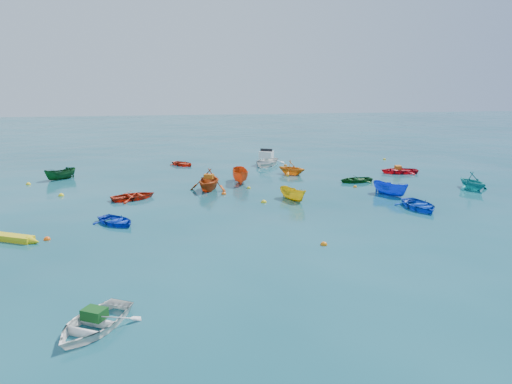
{
  "coord_description": "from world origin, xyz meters",
  "views": [
    {
      "loc": [
        -5.29,
        -27.92,
        8.21
      ],
      "look_at": [
        0.0,
        5.0,
        0.4
      ],
      "focal_mm": 35.0,
      "sensor_mm": 36.0,
      "label": 1
    }
  ],
  "objects": [
    {
      "name": "dinghy_red_nw",
      "position": [
        -8.3,
        5.91,
        0.0
      ],
      "size": [
        3.61,
        3.16,
        0.62
      ],
      "primitive_type": "imported",
      "rotation": [
        0.0,
        0.0,
        1.98
      ],
      "color": "red",
      "rests_on": "ground"
    },
    {
      "name": "dinghy_blue_sw",
      "position": [
        -8.81,
        0.09,
        0.0
      ],
      "size": [
        3.25,
        3.35,
        0.57
      ],
      "primitive_type": "imported",
      "rotation": [
        0.0,
        0.0,
        0.7
      ],
      "color": "#0E30B8",
      "rests_on": "ground"
    },
    {
      "name": "dinghy_red_ne",
      "position": [
        13.61,
        11.87,
        0.0
      ],
      "size": [
        3.45,
        2.69,
        0.65
      ],
      "primitive_type": "imported",
      "rotation": [
        0.0,
        0.0,
        -1.72
      ],
      "color": "red",
      "rests_on": "ground"
    },
    {
      "name": "kayak_yellow",
      "position": [
        -14.15,
        -1.89,
        0.0
      ],
      "size": [
        3.88,
        2.37,
        0.41
      ],
      "primitive_type": null,
      "rotation": [
        0.0,
        0.0,
        1.1
      ],
      "color": "yellow",
      "rests_on": "ground"
    },
    {
      "name": "tarp_orange_b",
      "position": [
        13.51,
        11.89,
        0.48
      ],
      "size": [
        0.58,
        0.71,
        0.31
      ],
      "primitive_type": "cube",
      "rotation": [
        0.0,
        0.0,
        -1.72
      ],
      "color": "#D26215",
      "rests_on": "dinghy_red_ne"
    },
    {
      "name": "buoy_ye_b",
      "position": [
        -16.68,
        11.95,
        0.0
      ],
      "size": [
        0.36,
        0.36,
        0.36
      ],
      "primitive_type": "sphere",
      "color": "yellow",
      "rests_on": "ground"
    },
    {
      "name": "buoy_ye_e",
      "position": [
        15.22,
        18.69,
        0.0
      ],
      "size": [
        0.3,
        0.3,
        0.3
      ],
      "primitive_type": "sphere",
      "color": "yellow",
      "rests_on": "ground"
    },
    {
      "name": "buoy_ye_c",
      "position": [
        -0.08,
        7.93,
        0.0
      ],
      "size": [
        0.3,
        0.3,
        0.3
      ],
      "primitive_type": "sphere",
      "color": "gold",
      "rests_on": "ground"
    },
    {
      "name": "dinghy_red_far",
      "position": [
        -4.76,
        18.6,
        0.0
      ],
      "size": [
        2.99,
        3.11,
        0.53
      ],
      "primitive_type": "imported",
      "rotation": [
        0.0,
        0.0,
        0.66
      ],
      "color": "red",
      "rests_on": "ground"
    },
    {
      "name": "sampan_blue_far",
      "position": [
        9.45,
        4.28,
        0.0
      ],
      "size": [
        2.38,
        2.91,
        1.08
      ],
      "primitive_type": "imported",
      "rotation": [
        0.0,
        0.0,
        0.57
      ],
      "color": "blue",
      "rests_on": "ground"
    },
    {
      "name": "dinghy_cyan_se",
      "position": [
        16.24,
        5.11,
        0.0
      ],
      "size": [
        2.62,
        2.92,
        1.37
      ],
      "primitive_type": "imported",
      "rotation": [
        0.0,
        0.0,
        0.15
      ],
      "color": "teal",
      "rests_on": "ground"
    },
    {
      "name": "buoy_or_b",
      "position": [
        1.77,
        -5.26,
        0.0
      ],
      "size": [
        0.35,
        0.35,
        0.35
      ],
      "primitive_type": "sphere",
      "color": "orange",
      "rests_on": "ground"
    },
    {
      "name": "dinghy_white_near",
      "position": [
        -8.22,
        -12.2,
        0.0
      ],
      "size": [
        3.64,
        4.0,
        0.68
      ],
      "primitive_type": "imported",
      "rotation": [
        0.0,
        0.0,
        -0.51
      ],
      "color": "white",
      "rests_on": "ground"
    },
    {
      "name": "tarp_orange_a",
      "position": [
        -3.02,
        7.94,
        1.01
      ],
      "size": [
        0.82,
        0.72,
        0.33
      ],
      "primitive_type": "cube",
      "rotation": [
        0.0,
        0.0,
        -0.37
      ],
      "color": "#C86714",
      "rests_on": "dinghy_orange_w"
    },
    {
      "name": "sampan_orange_n",
      "position": [
        -0.41,
        10.07,
        0.0
      ],
      "size": [
        1.46,
        3.36,
        1.27
      ],
      "primitive_type": "imported",
      "rotation": [
        0.0,
        0.0,
        -0.07
      ],
      "color": "#D84C14",
      "rests_on": "ground"
    },
    {
      "name": "dinghy_green_e",
      "position": [
        8.63,
        8.96,
        0.0
      ],
      "size": [
        2.91,
        2.25,
        0.56
      ],
      "primitive_type": "imported",
      "rotation": [
        0.0,
        0.0,
        -1.44
      ],
      "color": "#114919",
      "rests_on": "ground"
    },
    {
      "name": "sampan_green_far",
      "position": [
        -14.64,
        13.63,
        0.0
      ],
      "size": [
        2.68,
        2.42,
        1.02
      ],
      "primitive_type": "imported",
      "rotation": [
        0.0,
        0.0,
        -0.9
      ],
      "color": "#10481C",
      "rests_on": "ground"
    },
    {
      "name": "buoy_ye_a",
      "position": [
        0.29,
        3.58,
        0.0
      ],
      "size": [
        0.38,
        0.38,
        0.38
      ],
      "primitive_type": "sphere",
      "color": "yellow",
      "rests_on": "ground"
    },
    {
      "name": "buoy_or_a",
      "position": [
        -12.01,
        -2.23,
        0.0
      ],
      "size": [
        0.35,
        0.35,
        0.35
      ],
      "primitive_type": "sphere",
      "color": "#FF570D",
      "rests_on": "ground"
    },
    {
      "name": "ground",
      "position": [
        0.0,
        0.0,
        0.0
      ],
      "size": [
        160.0,
        160.0,
        0.0
      ],
      "primitive_type": "plane",
      "color": "#0A4049",
      "rests_on": "ground"
    },
    {
      "name": "dinghy_orange_w",
      "position": [
        -3.04,
        7.89,
        0.0
      ],
      "size": [
        3.72,
        3.97,
        1.68
      ],
      "primitive_type": "imported",
      "rotation": [
        0.0,
        0.0,
        -0.37
      ],
      "color": "#C54512",
      "rests_on": "ground"
    },
    {
      "name": "sampan_yellow_mid",
      "position": [
        2.37,
        3.97,
        0.0
      ],
      "size": [
        1.91,
        2.67,
        0.97
      ],
      "primitive_type": "imported",
      "rotation": [
        0.0,
        0.0,
        0.43
      ],
      "color": "gold",
      "rests_on": "ground"
    },
    {
      "name": "buoy_or_d",
      "position": [
        7.9,
        7.05,
        0.0
      ],
      "size": [
        0.29,
        0.29,
        0.29
      ],
      "primitive_type": "sphere",
      "color": "orange",
      "rests_on": "ground"
    },
    {
      "name": "buoy_or_c",
      "position": [
        -2.1,
        6.36,
        0.0
      ],
      "size": [
        0.35,
        0.35,
        0.35
      ],
      "primitive_type": "sphere",
      "color": "#FD5A0D",
      "rests_on": "ground"
    },
    {
      "name": "buoy_ye_d",
      "position": [
        -13.38,
        7.67,
        0.0
      ],
      "size": [
        0.39,
        0.39,
        0.39
      ],
      "primitive_type": "sphere",
      "color": "yellow",
      "rests_on": "ground"
    },
    {
      "name": "dinghy_orange_far",
      "position": [
        4.3,
        12.71,
        0.0
      ],
      "size": [
        3.29,
        3.26,
        1.31
      ],
      "primitive_type": "imported",
      "rotation": [
        0.0,
        0.0,
        0.84
      ],
      "color": "orange",
      "rests_on": "ground"
    },
    {
      "name": "dinghy_blue_se",
      "position": [
        9.72,
        0.5,
        0.0
      ],
      "size": [
        2.5,
        3.37,
        0.67
      ],
      "primitive_type": "imported",
      "rotation": [
        0.0,
        0.0,
        0.06
      ],
      "color": "blue",
      "rests_on": "ground"
    },
    {
      "name": "tarp_green_a",
      "position": [
        -8.17,
        -12.12,
        0.52
      ],
      "size": [
        0.92,
        0.85,
        0.36
      ],
      "primitive_type": "cube",
      "rotation": [
        0.0,
        0.0,
        -0.51
      ],
      "color": "#134E18",
      "rests_on": "dinghy_white_near"
    },
    {
      "name": "buoy_or_e",
      "position": [
        4.69,
        16.86,
        0.0
      ],
      "size": [
        0.31,
        0.31,
        0.31
      ],
      "primitive_type": "sphere",
      "color": "orange",
      "rests_on": "ground"
    },
    {
      "name": "motorboat_white",
      "position": [
        3.01,
        17.6,
        0.0
      ],
      "size": [
        4.44,
        4.95,
        1.45
      ],
      "primitive_type": "imported",
      "rotation": [
        0.0,
        0.0,
        -0.47
      ],
      "color": "white",
      "rests_on": "ground"
    }
  ]
}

